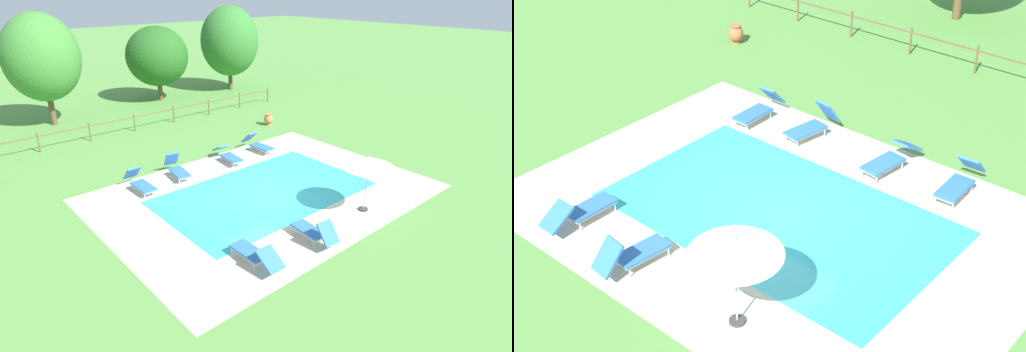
{
  "view_description": "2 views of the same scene",
  "coord_description": "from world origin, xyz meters",
  "views": [
    {
      "loc": [
        -10.69,
        -11.78,
        7.97
      ],
      "look_at": [
        -0.01,
        0.5,
        0.6
      ],
      "focal_mm": 29.65,
      "sensor_mm": 36.0,
      "label": 1
    },
    {
      "loc": [
        10.12,
        -12.21,
        11.08
      ],
      "look_at": [
        -0.69,
        0.45,
        0.65
      ],
      "focal_mm": 52.79,
      "sensor_mm": 36.0,
      "label": 2
    }
  ],
  "objects": [
    {
      "name": "sun_lounger_north_near_steps",
      "position": [
        3.03,
        3.84,
        0.38
      ],
      "size": [
        0.69,
        1.96,
        0.92
      ],
      "color": "#3370BC",
      "rests_on": "ground"
    },
    {
      "name": "terracotta_urn_near_fence",
      "position": [
        -8.65,
        7.75,
        0.41
      ],
      "size": [
        0.57,
        0.57,
        0.76
      ],
      "color": "#B7663D",
      "rests_on": "ground"
    },
    {
      "name": "sun_lounger_north_mid",
      "position": [
        -1.19,
        -3.84,
        0.39
      ],
      "size": [
        0.77,
        1.91,
        0.98
      ],
      "color": "#3370BC",
      "rests_on": "ground"
    },
    {
      "name": "sun_lounger_north_end",
      "position": [
        -3.54,
        -3.5,
        0.37
      ],
      "size": [
        0.62,
        2.03,
        0.8
      ],
      "color": "#3370BC",
      "rests_on": "ground"
    },
    {
      "name": "patio_umbrella_open_foreground",
      "position": [
        1.9,
        -3.65,
        2.01
      ],
      "size": [
        2.01,
        2.01,
        2.26
      ],
      "color": "#383838",
      "rests_on": "ground"
    },
    {
      "name": "pool_coping_rim",
      "position": [
        0.0,
        0.0,
        0.01
      ],
      "size": [
        9.21,
        5.68,
        0.01
      ],
      "color": "beige",
      "rests_on": "ground"
    },
    {
      "name": "perimeter_fence",
      "position": [
        -0.3,
        11.18,
        0.68
      ],
      "size": [
        21.53,
        0.08,
        1.05
      ],
      "color": "brown",
      "rests_on": "ground"
    },
    {
      "name": "ground_plane",
      "position": [
        0.0,
        0.0,
        0.0
      ],
      "size": [
        160.0,
        160.0,
        0.0
      ],
      "primitive_type": "plane",
      "color": "#599342"
    },
    {
      "name": "swimming_pool_water",
      "position": [
        0.0,
        0.0,
        0.01
      ],
      "size": [
        8.73,
        5.2,
        0.01
      ],
      "primitive_type": "cube",
      "color": "#38C6D1",
      "rests_on": "ground"
    },
    {
      "name": "sun_lounger_south_mid",
      "position": [
        -3.82,
        3.56,
        0.39
      ],
      "size": [
        0.61,
        1.92,
        0.94
      ],
      "color": "#3370BC",
      "rests_on": "ground"
    },
    {
      "name": "sun_lounger_south_near_corner",
      "position": [
        0.95,
        3.69,
        0.36
      ],
      "size": [
        0.84,
        2.12,
        0.74
      ],
      "color": "#3370BC",
      "rests_on": "ground"
    },
    {
      "name": "pool_deck_paving",
      "position": [
        0.0,
        0.0,
        0.0
      ],
      "size": [
        13.28,
        9.74,
        0.01
      ],
      "primitive_type": "cube",
      "color": "beige",
      "rests_on": "ground"
    },
    {
      "name": "sun_lounger_north_far",
      "position": [
        -1.88,
        3.79,
        0.4
      ],
      "size": [
        0.89,
        1.9,
        1.02
      ],
      "color": "#3370BC",
      "rests_on": "ground"
    }
  ]
}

